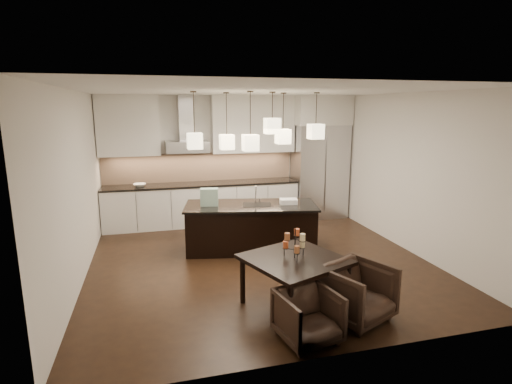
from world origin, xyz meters
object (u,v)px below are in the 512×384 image
object	(u,v)px
armchair_left	(308,316)
armchair_right	(356,292)
refrigerator	(319,171)
island_body	(251,228)
dining_table	(294,282)

from	to	relation	value
armchair_left	armchair_right	world-z (taller)	armchair_right
refrigerator	armchair_right	bearing A→B (deg)	-107.81
refrigerator	armchair_right	xyz separation A→B (m)	(-1.45, -4.50, -0.73)
refrigerator	armchair_left	xyz separation A→B (m)	(-2.19, -4.79, -0.79)
island_body	dining_table	bearing A→B (deg)	-78.15
island_body	dining_table	distance (m)	2.24
refrigerator	armchair_left	size ratio (longest dim) A/B	3.38
island_body	armchair_right	size ratio (longest dim) A/B	2.97
armchair_left	island_body	bearing A→B (deg)	76.94
refrigerator	island_body	world-z (taller)	refrigerator
refrigerator	dining_table	bearing A→B (deg)	-117.28
armchair_right	refrigerator	bearing A→B (deg)	48.41
island_body	armchair_left	bearing A→B (deg)	-80.47
dining_table	armchair_right	size ratio (longest dim) A/B	1.47
armchair_left	refrigerator	bearing A→B (deg)	54.26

